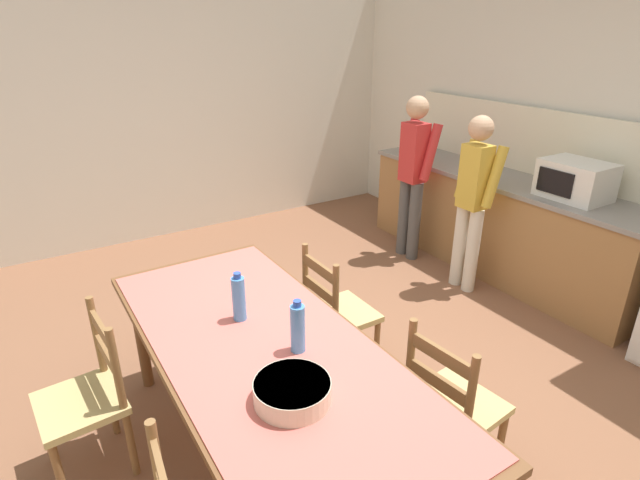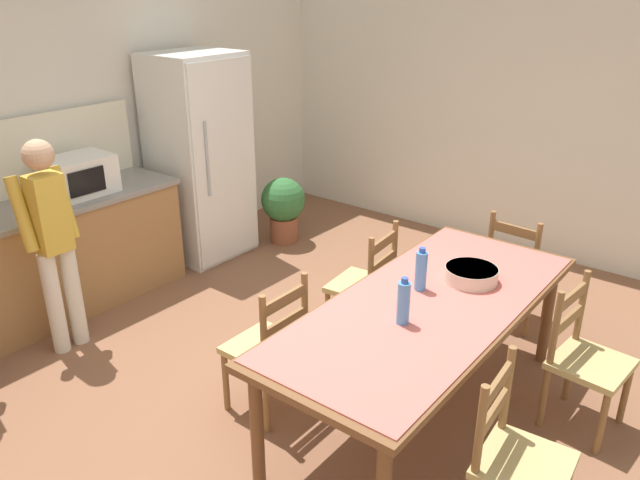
% 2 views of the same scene
% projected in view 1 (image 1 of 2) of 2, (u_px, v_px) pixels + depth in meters
% --- Properties ---
extents(ground_plane, '(8.32, 8.32, 0.00)m').
position_uv_depth(ground_plane, '(343.00, 383.00, 3.34)').
color(ground_plane, brown).
extents(wall_back, '(6.52, 0.12, 2.90)m').
position_uv_depth(wall_back, '(617.00, 126.00, 4.05)').
color(wall_back, silver).
rests_on(wall_back, ground).
extents(wall_left, '(0.12, 5.20, 2.90)m').
position_uv_depth(wall_left, '(173.00, 102.00, 5.30)').
color(wall_left, silver).
rests_on(wall_left, ground).
extents(kitchen_counter, '(2.88, 0.66, 0.92)m').
position_uv_depth(kitchen_counter, '(496.00, 223.00, 4.77)').
color(kitchen_counter, '#9E7042').
rests_on(kitchen_counter, ground).
extents(counter_splashback, '(2.84, 0.03, 0.60)m').
position_uv_depth(counter_splashback, '(530.00, 141.00, 4.62)').
color(counter_splashback, '#EFE8CB').
rests_on(counter_splashback, kitchen_counter).
extents(microwave, '(0.50, 0.39, 0.30)m').
position_uv_depth(microwave, '(575.00, 180.00, 3.97)').
color(microwave, white).
rests_on(microwave, kitchen_counter).
extents(dining_table, '(2.29, 0.98, 0.79)m').
position_uv_depth(dining_table, '(265.00, 358.00, 2.42)').
color(dining_table, brown).
rests_on(dining_table, ground).
extents(bottle_near_centre, '(0.07, 0.07, 0.27)m').
position_uv_depth(bottle_near_centre, '(239.00, 298.00, 2.57)').
color(bottle_near_centre, '#4C8ED6').
rests_on(bottle_near_centre, dining_table).
extents(bottle_off_centre, '(0.07, 0.07, 0.27)m').
position_uv_depth(bottle_off_centre, '(298.00, 328.00, 2.32)').
color(bottle_off_centre, '#4C8ED6').
rests_on(bottle_off_centre, dining_table).
extents(serving_bowl, '(0.32, 0.32, 0.09)m').
position_uv_depth(serving_bowl, '(292.00, 390.00, 2.03)').
color(serving_bowl, beige).
rests_on(serving_bowl, dining_table).
extents(chair_side_far_left, '(0.42, 0.40, 0.91)m').
position_uv_depth(chair_side_far_left, '(337.00, 313.00, 3.31)').
color(chair_side_far_left, olive).
rests_on(chair_side_far_left, ground).
extents(chair_side_near_left, '(0.45, 0.43, 0.91)m').
position_uv_depth(chair_side_near_left, '(87.00, 399.00, 2.55)').
color(chair_side_near_left, olive).
rests_on(chair_side_near_left, ground).
extents(chair_side_far_right, '(0.46, 0.44, 0.91)m').
position_uv_depth(chair_side_far_right, '(451.00, 406.00, 2.51)').
color(chair_side_far_right, olive).
rests_on(chair_side_far_right, ground).
extents(person_at_sink, '(0.40, 0.28, 1.61)m').
position_uv_depth(person_at_sink, '(413.00, 170.00, 4.84)').
color(person_at_sink, '#4C4C4C').
rests_on(person_at_sink, ground).
extents(person_at_counter, '(0.39, 0.27, 1.54)m').
position_uv_depth(person_at_counter, '(473.00, 196.00, 4.23)').
color(person_at_counter, silver).
rests_on(person_at_counter, ground).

